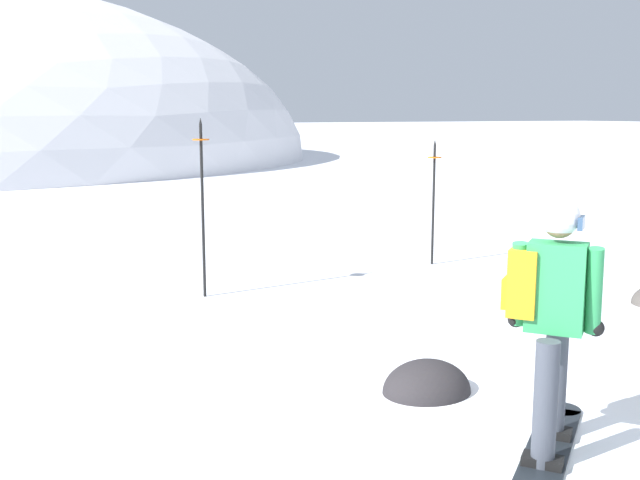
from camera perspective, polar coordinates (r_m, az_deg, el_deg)
ground_plane at (r=5.28m, az=12.79°, el=-15.71°), size 300.00×300.00×0.00m
snowboarder_main at (r=5.11m, az=16.98°, el=-5.76°), size 1.48×1.28×1.71m
piste_marker_near at (r=9.20m, az=-8.89°, el=3.26°), size 0.20×0.20×2.18m
piste_marker_far at (r=11.22m, az=8.60°, el=3.49°), size 0.20×0.20×1.85m
rock_small at (r=6.30m, az=8.07°, el=-11.30°), size 0.75×0.63×0.52m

